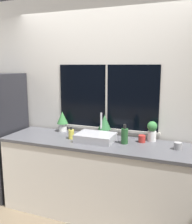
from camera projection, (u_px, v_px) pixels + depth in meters
wall_back at (107, 102)px, 3.22m from camera, size 8.00×0.09×2.70m
wall_left at (10, 90)px, 4.74m from camera, size 0.06×7.00×2.70m
counter at (96, 178)px, 3.03m from camera, size 2.31×0.67×0.93m
sink at (96, 137)px, 2.94m from camera, size 0.44×0.37×0.31m
potted_plant_left at (62, 120)px, 3.36m from camera, size 0.15×0.15×0.27m
potted_plant_center at (105, 124)px, 3.14m from camera, size 0.17×0.17×0.27m
potted_plant_right at (152, 130)px, 2.93m from camera, size 0.12×0.12×0.24m
soap_bottle at (71, 134)px, 3.03m from camera, size 0.07×0.07×0.15m
bottle_tall at (125, 136)px, 2.84m from camera, size 0.08×0.08×0.22m
mug_grey at (178, 146)px, 2.64m from camera, size 0.08×0.08×0.08m
mug_red at (142, 139)px, 2.90m from camera, size 0.08×0.08×0.08m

